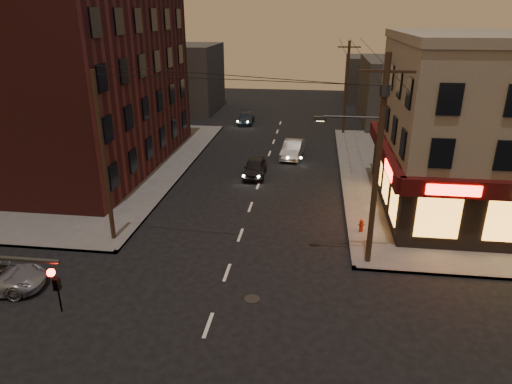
% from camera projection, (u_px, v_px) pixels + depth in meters
% --- Properties ---
extents(ground, '(120.00, 120.00, 0.00)m').
position_uv_depth(ground, '(208.00, 325.00, 18.29)').
color(ground, black).
rests_on(ground, ground).
extents(sidewalk_ne, '(24.00, 28.00, 0.15)m').
position_uv_depth(sidewalk_ne, '(505.00, 181.00, 33.60)').
color(sidewalk_ne, '#514F4C').
rests_on(sidewalk_ne, ground).
extents(sidewalk_nw, '(24.00, 28.00, 0.15)m').
position_uv_depth(sidewalk_nw, '(49.00, 162.00, 37.95)').
color(sidewalk_nw, '#514F4C').
rests_on(sidewalk_nw, ground).
extents(brick_apartment, '(12.00, 20.00, 13.00)m').
position_uv_depth(brick_apartment, '(77.00, 82.00, 35.10)').
color(brick_apartment, '#491A17').
rests_on(brick_apartment, sidewalk_nw).
extents(bg_building_ne_a, '(10.00, 12.00, 7.00)m').
position_uv_depth(bg_building_ne_a, '(409.00, 92.00, 50.34)').
color(bg_building_ne_a, '#3F3D3A').
rests_on(bg_building_ne_a, ground).
extents(bg_building_nw, '(9.00, 10.00, 8.00)m').
position_uv_depth(bg_building_nw, '(181.00, 78.00, 57.10)').
color(bg_building_nw, '#3F3D3A').
rests_on(bg_building_nw, ground).
extents(bg_building_ne_b, '(8.00, 8.00, 6.00)m').
position_uv_depth(bg_building_ne_b, '(376.00, 79.00, 63.67)').
color(bg_building_ne_b, '#3F3D3A').
rests_on(bg_building_ne_b, ground).
extents(utility_pole_main, '(4.20, 0.44, 10.00)m').
position_uv_depth(utility_pole_main, '(376.00, 152.00, 20.71)').
color(utility_pole_main, '#382619').
rests_on(utility_pole_main, sidewalk_ne).
extents(utility_pole_far, '(0.26, 0.26, 9.00)m').
position_uv_depth(utility_pole_far, '(346.00, 88.00, 45.25)').
color(utility_pole_far, '#382619').
rests_on(utility_pole_far, sidewalk_ne).
extents(utility_pole_west, '(0.24, 0.24, 9.00)m').
position_uv_depth(utility_pole_west, '(104.00, 160.00, 23.39)').
color(utility_pole_west, '#382619').
rests_on(utility_pole_west, sidewalk_nw).
extents(sedan_near, '(1.65, 3.95, 1.34)m').
position_uv_depth(sedan_near, '(255.00, 168.00, 34.67)').
color(sedan_near, black).
rests_on(sedan_near, ground).
extents(sedan_mid, '(2.01, 4.54, 1.45)m').
position_uv_depth(sedan_mid, '(293.00, 149.00, 39.12)').
color(sedan_mid, gray).
rests_on(sedan_mid, ground).
extents(sedan_far, '(1.79, 4.12, 1.18)m').
position_uv_depth(sedan_far, '(246.00, 118.00, 51.10)').
color(sedan_far, '#1C2638').
rests_on(sedan_far, ground).
extents(fire_hydrant, '(0.34, 0.34, 0.76)m').
position_uv_depth(fire_hydrant, '(361.00, 225.00, 25.61)').
color(fire_hydrant, maroon).
rests_on(fire_hydrant, sidewalk_ne).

